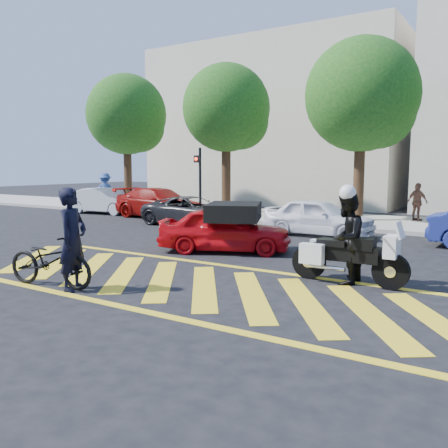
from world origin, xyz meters
The scene contains 19 objects.
ground centered at (0.00, 0.00, 0.00)m, with size 90.00×90.00×0.00m, color black.
sidewalk centered at (0.00, 12.00, 0.07)m, with size 60.00×5.00×0.15m, color #9E998E.
crosswalk centered at (-0.04, 0.00, 0.00)m, with size 12.33×4.00×0.01m.
building_left centered at (-8.00, 21.00, 5.00)m, with size 16.00×8.00×10.00m, color beige.
tree_far_left centered at (-12.87, 12.06, 5.05)m, with size 4.40×4.40×7.41m.
tree_left centered at (-6.37, 12.06, 4.99)m, with size 4.20×4.20×7.26m.
tree_center centered at (0.13, 12.06, 5.10)m, with size 4.60×4.60×7.56m.
signal_pole centered at (-6.50, 9.74, 1.92)m, with size 0.28×0.43×3.20m.
officer_bike centered at (-1.51, -1.57, 1.00)m, with size 0.73×0.48×2.00m, color black.
bicycle centered at (-2.09, -1.66, 0.53)m, with size 0.71×2.04×1.07m, color black.
police_motorcycle centered at (2.83, 1.76, 0.58)m, with size 2.44×0.77×1.08m.
officer_moto centered at (2.82, 1.76, 0.94)m, with size 0.91×0.71×1.88m, color black.
red_convertible centered at (-1.21, 3.50, 0.63)m, with size 1.48×3.69×1.26m, color #BD080F.
parked_far_left centered at (-11.98, 9.20, 0.65)m, with size 1.37×3.92×1.29m, color #B1B4B9.
parked_left centered at (-8.36, 9.20, 0.69)m, with size 1.93×4.74×1.38m, color maroon.
parked_mid_left centered at (-5.50, 7.80, 0.58)m, with size 1.94×4.20×1.17m, color black.
parked_mid_right centered at (-0.10, 7.80, 0.65)m, with size 1.53×3.81×1.30m, color white.
pedestrian_left centered at (-12.73, 10.00, 1.09)m, with size 1.22×0.70×1.89m, color #345291.
pedestrian_right centered at (2.16, 13.01, 0.93)m, with size 0.91×0.38×1.56m, color brown.
Camera 1 is at (5.82, -7.66, 2.43)m, focal length 38.00 mm.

